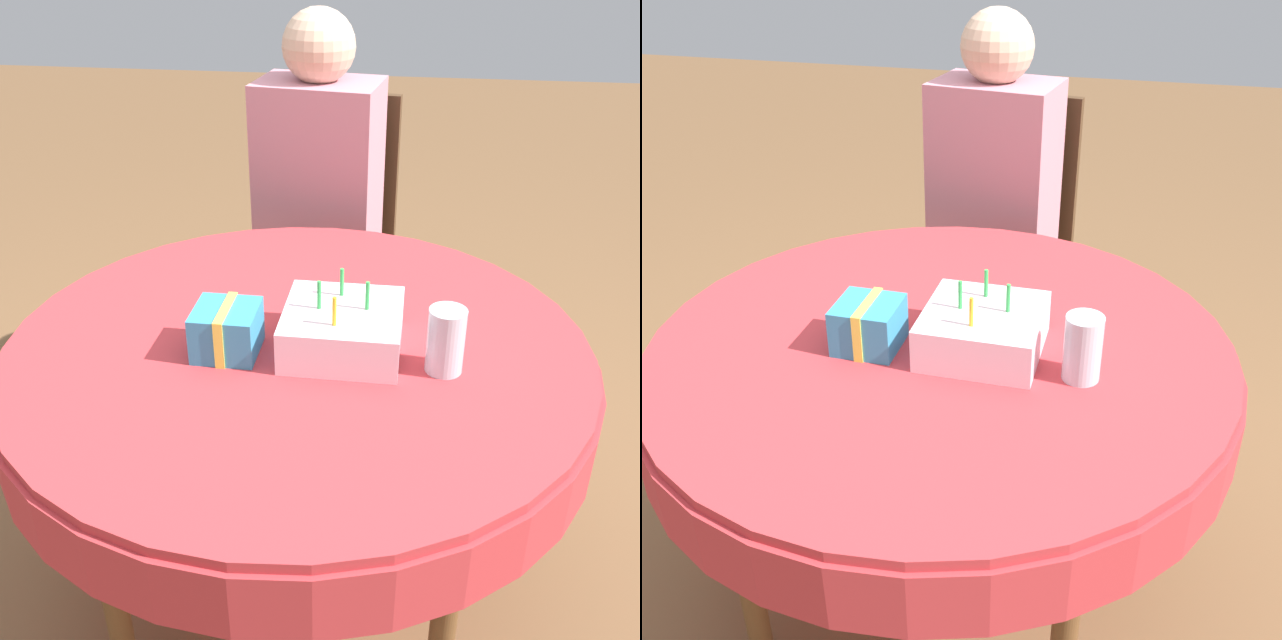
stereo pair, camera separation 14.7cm
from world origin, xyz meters
The scene contains 7 objects.
ground_plane centered at (0.00, 0.00, 0.00)m, with size 12.00×12.00×0.00m, color brown.
dining_table centered at (0.00, 0.00, 0.62)m, with size 1.19×1.19×0.71m.
chair centered at (-0.07, 0.94, 0.51)m, with size 0.51×0.51×0.96m.
person centered at (-0.08, 0.84, 0.74)m, with size 0.38×0.37×1.23m.
birthday_cake centered at (0.09, -0.02, 0.75)m, with size 0.23×0.23×0.15m.
drinking_glass centered at (0.29, -0.07, 0.77)m, with size 0.07×0.07×0.13m.
gift_box centered at (-0.13, -0.06, 0.75)m, with size 0.12×0.13×0.10m.
Camera 1 is at (0.22, -1.27, 1.49)m, focal length 42.00 mm.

